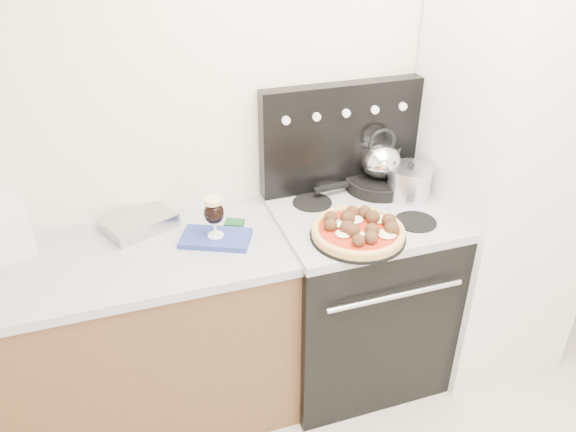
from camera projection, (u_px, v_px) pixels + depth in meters
name	position (u px, v px, depth m)	size (l,w,h in m)	color
room_shell	(478.00, 264.00, 1.57)	(3.52, 3.01, 2.52)	beige
base_cabinet	(122.00, 347.00, 2.45)	(1.45, 0.60, 0.86)	brown
countertop	(104.00, 262.00, 2.22)	(1.48, 0.63, 0.04)	#A9A9B5
stove_body	(356.00, 298.00, 2.72)	(0.76, 0.65, 0.88)	black
cooktop	(362.00, 216.00, 2.49)	(0.76, 0.65, 0.04)	#ADADB2
backguard	(341.00, 137.00, 2.58)	(0.76, 0.08, 0.50)	black
fridge	(501.00, 186.00, 2.63)	(0.64, 0.68, 1.90)	silver
foil_sheet	(139.00, 222.00, 2.39)	(0.28, 0.21, 0.06)	silver
oven_mitt	(216.00, 238.00, 2.31)	(0.28, 0.16, 0.02)	navy
beer_glass	(214.00, 217.00, 2.26)	(0.08, 0.08, 0.18)	black
pizza_pan	(358.00, 236.00, 2.30)	(0.39, 0.39, 0.01)	black
pizza	(358.00, 229.00, 2.28)	(0.38, 0.38, 0.05)	tan
skillet	(378.00, 183.00, 2.67)	(0.31, 0.31, 0.06)	black
tea_kettle	(381.00, 158.00, 2.60)	(0.19, 0.19, 0.20)	silver
stock_pot	(409.00, 183.00, 2.56)	(0.20, 0.20, 0.14)	silver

